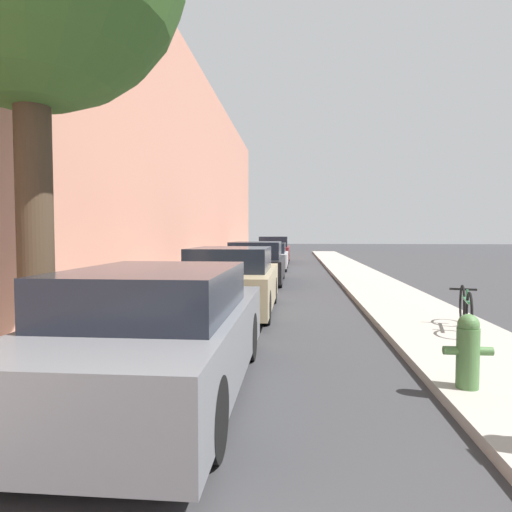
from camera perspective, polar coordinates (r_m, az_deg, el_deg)
name	(u,v)px	position (r m, az deg, el deg)	size (l,w,h in m)	color
ground_plane	(283,286)	(14.58, 3.42, -3.86)	(120.00, 120.00, 0.00)	#333335
sidewalk_left	(195,283)	(14.94, -7.79, -3.49)	(2.00, 52.00, 0.12)	#9E998E
sidewalk_right	(373,285)	(14.77, 14.76, -3.63)	(2.00, 52.00, 0.12)	#9E998E
building_facade_left	(154,146)	(15.48, -12.92, 13.54)	(0.70, 52.00, 9.19)	tan
parked_car_grey	(160,334)	(4.88, -12.18, -9.68)	(1.77, 4.31, 1.36)	black
parked_car_champagne	(232,281)	(9.69, -3.11, -3.25)	(1.82, 4.14, 1.41)	black
parked_car_black	(257,263)	(15.46, 0.08, -0.96)	(1.87, 4.52, 1.43)	black
parked_car_silver	(267,257)	(21.13, 1.47, -0.07)	(1.90, 4.11, 1.27)	black
parked_car_maroon	(274,250)	(26.20, 2.31, 0.72)	(1.81, 4.18, 1.54)	black
fire_hydrant	(468,350)	(5.16, 25.49, -10.82)	(0.49, 0.23, 0.77)	#47703D
bicycle	(465,308)	(8.21, 25.23, -6.06)	(0.54, 1.65, 0.69)	black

